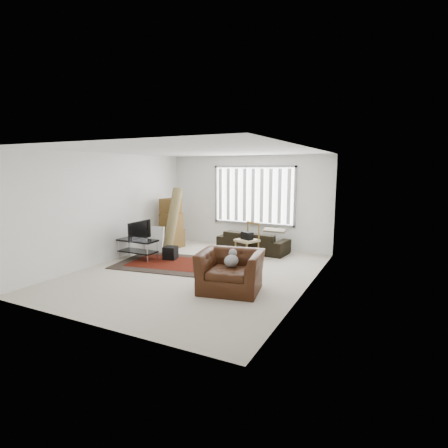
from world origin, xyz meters
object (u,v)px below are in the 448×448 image
object	(u,v)px
sofa	(253,238)
armchair	(231,268)
side_chair	(248,239)
moving_boxes	(171,225)
tv_stand	(138,245)

from	to	relation	value
sofa	armchair	size ratio (longest dim) A/B	1.46
sofa	side_chair	bearing A→B (deg)	104.91
moving_boxes	side_chair	size ratio (longest dim) A/B	1.55
armchair	tv_stand	bearing A→B (deg)	150.54
tv_stand	side_chair	distance (m)	2.85
moving_boxes	armchair	size ratio (longest dim) A/B	1.07
tv_stand	side_chair	xyz separation A→B (m)	(2.48, 1.40, 0.14)
tv_stand	side_chair	bearing A→B (deg)	29.35
tv_stand	side_chair	world-z (taller)	side_chair
tv_stand	sofa	size ratio (longest dim) A/B	0.52
tv_stand	armchair	xyz separation A→B (m)	(3.16, -1.04, 0.07)
tv_stand	sofa	xyz separation A→B (m)	(2.36, 2.10, 0.01)
side_chair	moving_boxes	bearing A→B (deg)	-159.35
tv_stand	moving_boxes	bearing A→B (deg)	91.28
moving_boxes	sofa	bearing A→B (deg)	12.85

